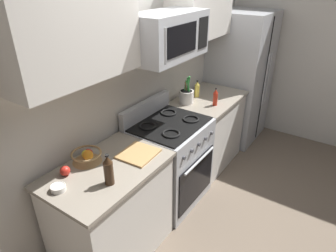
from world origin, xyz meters
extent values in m
plane|color=#6B5B4C|center=(0.00, 0.00, 0.00)|extent=(16.00, 16.00, 0.00)
cube|color=beige|center=(0.00, 1.09, 1.30)|extent=(8.00, 0.10, 2.60)
cube|color=silver|center=(-0.88, 0.69, 0.44)|extent=(0.95, 0.61, 0.88)
cube|color=gray|center=(-0.88, 0.69, 0.90)|extent=(0.99, 0.65, 0.03)
cube|color=#B2B5BA|center=(0.00, 0.69, 0.46)|extent=(0.76, 0.65, 0.91)
cube|color=black|center=(0.00, 0.36, 0.36)|extent=(0.67, 0.01, 0.51)
cylinder|color=#B2B5BA|center=(0.00, 0.33, 0.62)|extent=(0.57, 0.02, 0.02)
cube|color=black|center=(0.00, 0.69, 0.92)|extent=(0.73, 0.59, 0.02)
cube|color=#B2B5BA|center=(0.00, 0.99, 1.00)|extent=(0.76, 0.06, 0.18)
torus|color=black|center=(-0.18, 0.55, 0.93)|extent=(0.17, 0.17, 0.02)
torus|color=black|center=(0.18, 0.55, 0.93)|extent=(0.17, 0.17, 0.02)
torus|color=black|center=(-0.18, 0.83, 0.93)|extent=(0.17, 0.17, 0.02)
torus|color=black|center=(0.18, 0.83, 0.93)|extent=(0.17, 0.17, 0.02)
cylinder|color=#4C4C51|center=(-0.27, 0.35, 0.79)|extent=(0.04, 0.02, 0.04)
cylinder|color=#4C4C51|center=(-0.14, 0.35, 0.79)|extent=(0.04, 0.02, 0.04)
cylinder|color=#4C4C51|center=(0.00, 0.35, 0.79)|extent=(0.04, 0.02, 0.04)
cylinder|color=#4C4C51|center=(0.14, 0.35, 0.79)|extent=(0.04, 0.02, 0.04)
cylinder|color=#4C4C51|center=(0.27, 0.35, 0.79)|extent=(0.04, 0.02, 0.04)
cube|color=silver|center=(0.86, 0.69, 0.44)|extent=(0.90, 0.61, 0.88)
cube|color=gray|center=(0.86, 0.69, 0.90)|extent=(0.94, 0.65, 0.03)
cube|color=#B2B5BA|center=(1.77, 0.68, 0.91)|extent=(0.84, 0.72, 1.82)
cube|color=black|center=(1.77, 0.31, 0.91)|extent=(0.01, 0.01, 1.72)
cylinder|color=#B2B5BA|center=(1.72, 0.28, 0.95)|extent=(0.02, 0.02, 0.73)
cylinder|color=#B2B5BA|center=(1.82, 0.28, 0.95)|extent=(0.02, 0.02, 0.73)
cube|color=beige|center=(2.29, 0.00, 1.30)|extent=(0.10, 8.00, 2.60)
cube|color=#B2B5BA|center=(0.00, 0.72, 1.77)|extent=(0.80, 0.40, 0.39)
cube|color=black|center=(-0.07, 0.52, 1.77)|extent=(0.44, 0.01, 0.24)
cube|color=black|center=(0.29, 0.52, 1.77)|extent=(0.16, 0.01, 0.27)
cylinder|color=#B2B5BA|center=(-0.36, 0.49, 1.77)|extent=(0.02, 0.02, 0.27)
cube|color=silver|center=(-0.89, 0.87, 1.94)|extent=(0.98, 0.34, 0.69)
cube|color=silver|center=(0.86, 0.87, 1.94)|extent=(0.93, 0.34, 0.69)
cylinder|color=white|center=(0.57, 0.84, 0.98)|extent=(0.17, 0.17, 0.14)
cylinder|color=black|center=(0.57, 0.84, 0.99)|extent=(0.14, 0.14, 0.12)
cylinder|color=green|center=(0.58, 0.83, 1.09)|extent=(0.08, 0.09, 0.30)
cylinder|color=olive|center=(0.57, 0.84, 1.06)|extent=(0.07, 0.02, 0.23)
cylinder|color=green|center=(0.56, 0.81, 1.08)|extent=(0.07, 0.03, 0.29)
cylinder|color=green|center=(0.58, 0.87, 1.05)|extent=(0.05, 0.04, 0.23)
cone|color=#9E7A4C|center=(-0.90, 0.88, 0.95)|extent=(0.24, 0.24, 0.08)
torus|color=#9E7A4C|center=(-0.90, 0.88, 0.99)|extent=(0.24, 0.24, 0.02)
sphere|color=red|center=(-0.89, 0.88, 0.98)|extent=(0.07, 0.07, 0.07)
sphere|color=orange|center=(-0.91, 0.86, 0.98)|extent=(0.08, 0.08, 0.08)
sphere|color=yellow|center=(-0.90, 0.89, 0.98)|extent=(0.07, 0.07, 0.07)
sphere|color=red|center=(-1.12, 0.88, 0.95)|extent=(0.08, 0.08, 0.08)
cube|color=tan|center=(-0.60, 0.61, 0.92)|extent=(0.32, 0.30, 0.02)
cylinder|color=#382314|center=(-1.00, 0.54, 1.00)|extent=(0.07, 0.07, 0.18)
cone|color=#382314|center=(-1.00, 0.54, 1.11)|extent=(0.06, 0.06, 0.05)
cylinder|color=black|center=(-1.00, 0.54, 1.15)|extent=(0.03, 0.03, 0.01)
cylinder|color=red|center=(0.69, 0.53, 0.98)|extent=(0.05, 0.05, 0.15)
cone|color=red|center=(0.69, 0.53, 1.08)|extent=(0.05, 0.05, 0.04)
cylinder|color=black|center=(0.69, 0.53, 1.11)|extent=(0.02, 0.02, 0.01)
cylinder|color=gold|center=(0.80, 0.83, 0.98)|extent=(0.06, 0.06, 0.15)
cone|color=gold|center=(0.80, 0.83, 1.08)|extent=(0.05, 0.05, 0.04)
cylinder|color=black|center=(0.80, 0.83, 1.11)|extent=(0.02, 0.02, 0.01)
cylinder|color=white|center=(-1.26, 0.78, 0.93)|extent=(0.10, 0.10, 0.04)
torus|color=white|center=(-1.26, 0.78, 0.95)|extent=(0.11, 0.11, 0.01)
camera|label=1|loc=(-2.17, -0.75, 2.26)|focal=31.58mm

